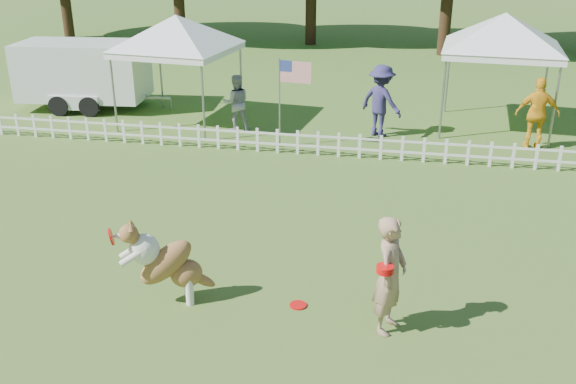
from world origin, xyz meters
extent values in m
plane|color=#3C6E22|center=(0.00, 0.00, 0.00)|extent=(120.00, 120.00, 0.00)
imported|color=#9F7B5F|center=(1.79, 0.05, 0.84)|extent=(0.55, 0.70, 1.68)
cylinder|color=red|center=(0.49, 0.37, 0.01)|extent=(0.32, 0.32, 0.02)
imported|color=#9D9CA1|center=(-2.73, 8.64, 0.76)|extent=(0.89, 0.79, 1.51)
imported|color=#2C2753|center=(1.10, 8.90, 0.94)|extent=(1.39, 1.25, 1.87)
imported|color=gold|center=(4.92, 8.58, 0.89)|extent=(1.04, 0.44, 1.78)
camera|label=1|loc=(1.91, -7.51, 5.14)|focal=40.00mm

